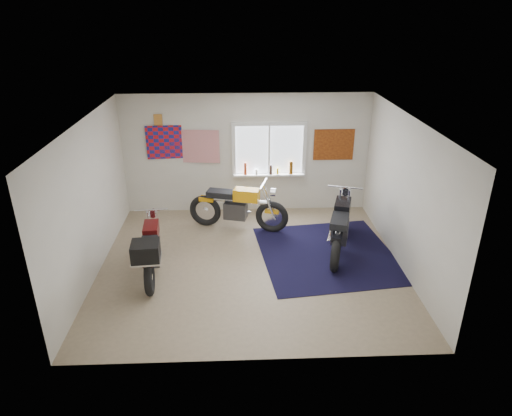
{
  "coord_description": "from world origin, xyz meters",
  "views": [
    {
      "loc": [
        -0.2,
        -7.31,
        4.42
      ],
      "look_at": [
        0.12,
        0.4,
        0.96
      ],
      "focal_mm": 32.0,
      "sensor_mm": 36.0,
      "label": 1
    }
  ],
  "objects_px": {
    "yellow_triumph": "(238,208)",
    "maroon_tourer": "(151,250)",
    "navy_rug": "(327,254)",
    "black_chrome_bike": "(340,227)"
  },
  "relations": [
    {
      "from": "navy_rug",
      "to": "maroon_tourer",
      "type": "bearing_deg",
      "value": -168.67
    },
    {
      "from": "navy_rug",
      "to": "yellow_triumph",
      "type": "distance_m",
      "value": 2.15
    },
    {
      "from": "yellow_triumph",
      "to": "black_chrome_bike",
      "type": "bearing_deg",
      "value": -13.25
    },
    {
      "from": "yellow_triumph",
      "to": "navy_rug",
      "type": "bearing_deg",
      "value": -20.16
    },
    {
      "from": "maroon_tourer",
      "to": "black_chrome_bike",
      "type": "bearing_deg",
      "value": -82.02
    },
    {
      "from": "yellow_triumph",
      "to": "maroon_tourer",
      "type": "xyz_separation_m",
      "value": [
        -1.51,
        -1.85,
        0.05
      ]
    },
    {
      "from": "black_chrome_bike",
      "to": "yellow_triumph",
      "type": "bearing_deg",
      "value": 79.35
    },
    {
      "from": "yellow_triumph",
      "to": "maroon_tourer",
      "type": "distance_m",
      "value": 2.39
    },
    {
      "from": "yellow_triumph",
      "to": "black_chrome_bike",
      "type": "xyz_separation_m",
      "value": [
        1.97,
        -1.05,
        0.02
      ]
    },
    {
      "from": "navy_rug",
      "to": "maroon_tourer",
      "type": "distance_m",
      "value": 3.34
    }
  ]
}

